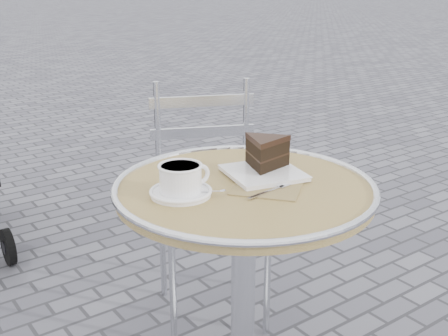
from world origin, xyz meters
TOP-DOWN VIEW (x-y plane):
  - cafe_table at (0.00, 0.00)m, footprint 0.72×0.72m
  - cappuccino_set at (-0.18, 0.04)m, footprint 0.17×0.16m
  - cake_plate_set at (0.11, 0.04)m, footprint 0.29×0.32m
  - bistro_chair at (0.25, 0.55)m, footprint 0.53×0.53m

SIDE VIEW (x-z plane):
  - bistro_chair at x=0.25m, z-range 0.11..1.01m
  - cafe_table at x=0.00m, z-range 0.20..0.94m
  - cappuccino_set at x=-0.18m, z-range 0.73..0.81m
  - cake_plate_set at x=0.11m, z-range 0.73..0.83m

